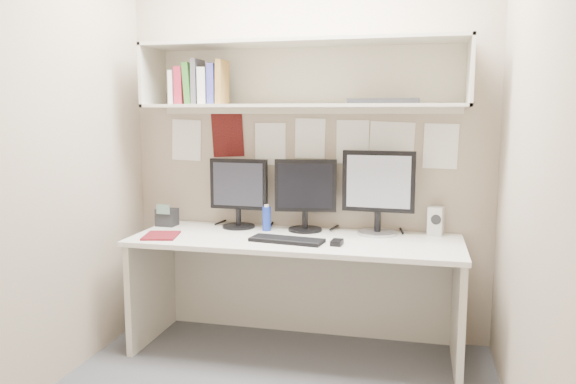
% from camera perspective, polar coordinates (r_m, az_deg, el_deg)
% --- Properties ---
extents(wall_back, '(2.40, 0.02, 2.60)m').
position_cam_1_polar(wall_back, '(3.71, 1.96, 5.16)').
color(wall_back, gray).
rests_on(wall_back, ground).
extents(wall_front, '(2.40, 0.02, 2.60)m').
position_cam_1_polar(wall_front, '(1.79, -10.70, 1.97)').
color(wall_front, gray).
rests_on(wall_front, ground).
extents(wall_left, '(0.02, 2.00, 2.60)m').
position_cam_1_polar(wall_left, '(3.26, -22.98, 4.14)').
color(wall_left, gray).
rests_on(wall_left, ground).
extents(wall_right, '(0.02, 2.00, 2.60)m').
position_cam_1_polar(wall_right, '(2.68, 23.48, 3.40)').
color(wall_right, gray).
rests_on(wall_right, ground).
extents(desk, '(2.00, 0.70, 0.73)m').
position_cam_1_polar(desk, '(3.54, 0.76, -10.40)').
color(desk, silver).
rests_on(desk, floor).
extents(overhead_hutch, '(2.00, 0.38, 0.40)m').
position_cam_1_polar(overhead_hutch, '(3.57, 1.55, 11.80)').
color(overhead_hutch, beige).
rests_on(overhead_hutch, wall_back).
extents(pinned_papers, '(1.92, 0.01, 0.48)m').
position_cam_1_polar(pinned_papers, '(3.70, 1.94, 4.38)').
color(pinned_papers, white).
rests_on(pinned_papers, wall_back).
extents(monitor_left, '(0.39, 0.22, 0.46)m').
position_cam_1_polar(monitor_left, '(3.72, -5.04, 0.18)').
color(monitor_left, black).
rests_on(monitor_left, desk).
extents(monitor_center, '(0.40, 0.22, 0.46)m').
position_cam_1_polar(monitor_center, '(3.60, 1.79, 0.00)').
color(monitor_center, black).
rests_on(monitor_center, desk).
extents(monitor_right, '(0.45, 0.25, 0.52)m').
position_cam_1_polar(monitor_right, '(3.54, 9.16, 0.22)').
color(monitor_right, '#A5A5AA').
rests_on(monitor_right, desk).
extents(keyboard, '(0.45, 0.21, 0.02)m').
position_cam_1_polar(keyboard, '(3.32, -0.12, -4.91)').
color(keyboard, black).
rests_on(keyboard, desk).
extents(mouse, '(0.07, 0.10, 0.03)m').
position_cam_1_polar(mouse, '(3.26, 4.99, -5.13)').
color(mouse, black).
rests_on(mouse, desk).
extents(speaker, '(0.10, 0.11, 0.18)m').
position_cam_1_polar(speaker, '(3.61, 14.77, -2.87)').
color(speaker, beige).
rests_on(speaker, desk).
extents(blue_bottle, '(0.05, 0.05, 0.17)m').
position_cam_1_polar(blue_bottle, '(3.63, -2.19, -2.68)').
color(blue_bottle, '#162C98').
rests_on(blue_bottle, desk).
extents(maroon_notebook, '(0.24, 0.28, 0.01)m').
position_cam_1_polar(maroon_notebook, '(3.55, -12.76, -4.34)').
color(maroon_notebook, maroon).
rests_on(maroon_notebook, desk).
extents(desk_phone, '(0.13, 0.12, 0.15)m').
position_cam_1_polar(desk_phone, '(3.87, -12.19, -2.49)').
color(desk_phone, black).
rests_on(desk_phone, desk).
extents(book_stack, '(0.35, 0.17, 0.28)m').
position_cam_1_polar(book_stack, '(3.66, -8.97, 10.73)').
color(book_stack, silver).
rests_on(book_stack, overhead_hutch).
extents(hutch_tray, '(0.42, 0.16, 0.03)m').
position_cam_1_polar(hutch_tray, '(3.43, 9.69, 9.09)').
color(hutch_tray, black).
rests_on(hutch_tray, overhead_hutch).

